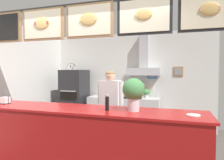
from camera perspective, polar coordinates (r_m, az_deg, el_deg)
The scene contains 12 objects.
back_wall_assembly at distance 5.63m, azimuth 4.89°, elevation 0.78°, with size 4.59×2.95×2.71m.
service_counter at distance 3.16m, azimuth -7.75°, elevation -17.63°, with size 3.44×0.72×1.08m.
back_prep_counter at distance 5.60m, azimuth 3.26°, elevation -9.61°, with size 1.92×0.58×0.93m.
pizza_oven at distance 5.92m, azimuth -10.47°, elevation -5.26°, with size 0.65×0.73×1.77m.
shop_worker at distance 4.34m, azimuth -0.49°, elevation -7.44°, with size 0.59×0.26×1.63m.
espresso_machine at distance 5.41m, azimuth 6.17°, elevation -2.99°, with size 0.52×0.45×0.38m.
potted_basil at distance 5.59m, azimuth -0.09°, elevation -3.40°, with size 0.19×0.19×0.23m.
potted_oregano at distance 5.37m, azimuth 9.68°, elevation -3.58°, with size 0.18×0.18×0.24m.
basil_vase at distance 2.77m, azimuth 6.07°, elevation -3.42°, with size 0.30×0.30×0.45m.
pepper_grinder at distance 2.82m, azimuth -1.39°, elevation -6.30°, with size 0.05×0.05×0.23m.
condiment_plate at distance 2.70m, azimuth 21.92°, elevation -9.14°, with size 0.16×0.16×0.01m.
napkin_holder at distance 3.86m, azimuth -27.81°, elevation -5.13°, with size 0.14×0.13×0.13m.
Camera 1 is at (1.28, -3.16, 1.62)m, focal length 32.50 mm.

